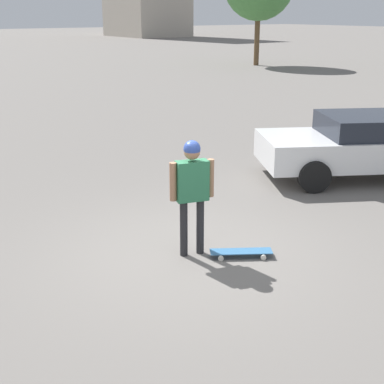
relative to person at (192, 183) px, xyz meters
name	(u,v)px	position (x,y,z in m)	size (l,w,h in m)	color
ground_plane	(192,254)	(0.00, 0.00, -1.10)	(220.00, 220.00, 0.00)	slate
person	(192,183)	(0.00, 0.00, 0.00)	(0.32, 0.63, 1.71)	#262628
skateboard	(241,252)	(0.49, 0.53, -1.02)	(0.66, 0.88, 0.09)	#336693
car_parked_near	(364,145)	(-1.08, 5.21, -0.39)	(3.67, 4.64, 1.34)	silver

